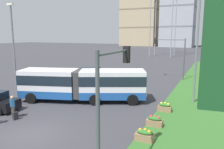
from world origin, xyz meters
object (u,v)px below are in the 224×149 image
pedestrian_crossing (13,105)px  articulated_bus (83,84)px  traffic_light_far_right (173,51)px  rolling_suitcase (15,116)px  flower_planter_2 (165,107)px  streetlight_left (14,46)px  flower_planter_1 (155,121)px  flower_planter_0 (145,135)px  streetlight_median (197,45)px  apartment_tower_west (140,1)px  car_maroon_sedan (92,73)px  traffic_light_near_right (110,92)px

pedestrian_crossing → articulated_bus: bearing=68.0°
traffic_light_far_right → rolling_suitcase: bearing=-110.9°
articulated_bus → traffic_light_far_right: traffic_light_far_right is taller
flower_planter_2 → streetlight_left: 16.02m
flower_planter_1 → flower_planter_2: same height
flower_planter_0 → streetlight_median: bearing=78.5°
flower_planter_0 → rolling_suitcase: bearing=-176.2°
apartment_tower_west → streetlight_left: bearing=-78.8°
flower_planter_1 → flower_planter_2: bearing=90.0°
streetlight_median → car_maroon_sedan: bearing=155.7°
flower_planter_0 → streetlight_left: (-15.28, 4.53, 4.68)m
articulated_bus → apartment_tower_west: size_ratio=0.24×
pedestrian_crossing → streetlight_median: streetlight_median is taller
car_maroon_sedan → streetlight_left: 12.52m
articulated_bus → rolling_suitcase: articulated_bus is taller
streetlight_median → traffic_light_near_right: bearing=-99.8°
traffic_light_far_right → streetlight_median: bearing=-70.3°
pedestrian_crossing → flower_planter_1: bearing=15.5°
flower_planter_2 → streetlight_median: size_ratio=0.11×
articulated_bus → car_maroon_sedan: (-5.03, 10.40, -0.90)m
car_maroon_sedan → traffic_light_near_right: 23.70m
articulated_bus → streetlight_median: streetlight_median is taller
pedestrian_crossing → flower_planter_1: 10.64m
apartment_tower_west → flower_planter_2: bearing=-71.0°
car_maroon_sedan → apartment_tower_west: size_ratio=0.09×
rolling_suitcase → flower_planter_1: rolling_suitcase is taller
flower_planter_0 → pedestrian_crossing: bearing=-177.5°
streetlight_left → pedestrian_crossing: bearing=-44.6°
car_maroon_sedan → traffic_light_near_right: traffic_light_near_right is taller
flower_planter_1 → flower_planter_2: (0.00, 3.32, 0.00)m
flower_planter_1 → streetlight_median: 8.75m
car_maroon_sedan → flower_planter_0: bearing=-51.3°
pedestrian_crossing → flower_planter_2: 11.96m
traffic_light_far_right → car_maroon_sedan: bearing=-159.9°
articulated_bus → flower_planter_2: articulated_bus is taller
flower_planter_2 → streetlight_median: (1.90, 3.65, 4.95)m
rolling_suitcase → flower_planter_0: 9.81m
traffic_light_far_right → flower_planter_1: bearing=-83.8°
articulated_bus → flower_planter_1: bearing=-22.4°
traffic_light_far_right → traffic_light_near_right: (1.51, -23.93, -0.08)m
flower_planter_2 → apartment_tower_west: size_ratio=0.02×
rolling_suitcase → streetlight_median: bearing=40.6°
car_maroon_sedan → streetlight_left: streetlight_left is taller
rolling_suitcase → apartment_tower_west: 119.12m
traffic_light_near_right → car_maroon_sedan: bearing=121.9°
car_maroon_sedan → traffic_light_far_right: size_ratio=0.79×
pedestrian_crossing → traffic_light_far_right: bearing=67.8°
pedestrian_crossing → streetlight_median: bearing=38.9°
flower_planter_0 → flower_planter_2: (0.00, 5.71, 0.00)m
articulated_bus → car_maroon_sedan: bearing=115.8°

